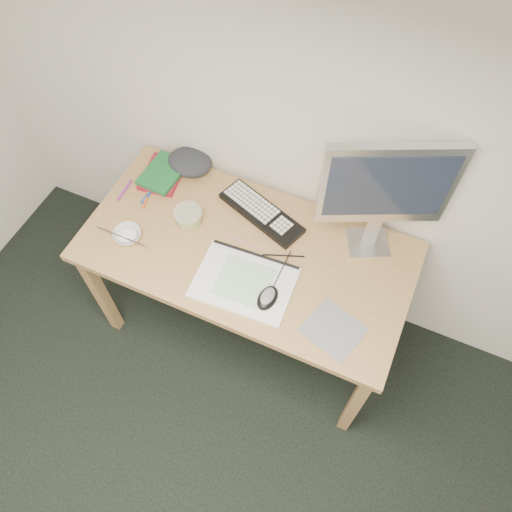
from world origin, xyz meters
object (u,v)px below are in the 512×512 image
Objects in this scene: monitor at (386,188)px; rice_bowl at (127,235)px; keyboard at (261,213)px; desk at (246,260)px; sketchpad at (244,282)px.

monitor reaches higher than rice_bowl.
monitor is (0.47, 0.05, 0.35)m from keyboard.
rice_bowl reaches higher than desk.
rice_bowl is at bearing 177.63° from monitor.
monitor is at bearing 22.70° from rice_bowl.
sketchpad is at bearing 0.31° from rice_bowl.
monitor reaches higher than keyboard.
keyboard reaches higher than desk.
monitor is (0.40, 0.39, 0.35)m from sketchpad.
sketchpad reaches higher than desk.
desk is at bearing 108.95° from sketchpad.
rice_bowl is at bearing -162.61° from desk.
rice_bowl is at bearing -123.69° from keyboard.
monitor is at bearing 25.79° from keyboard.
desk is 3.44× the size of keyboard.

